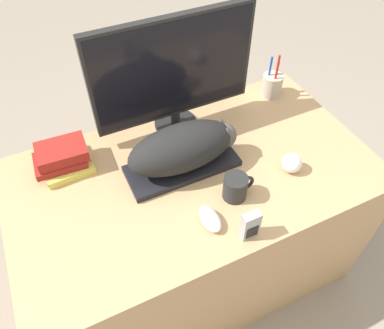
% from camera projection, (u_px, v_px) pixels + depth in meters
% --- Properties ---
extents(desk, '(1.30, 0.73, 0.71)m').
position_uv_depth(desk, '(194.00, 227.00, 1.60)').
color(desk, tan).
rests_on(desk, ground_plane).
extents(keyboard, '(0.40, 0.16, 0.02)m').
position_uv_depth(keyboard, '(182.00, 166.00, 1.34)').
color(keyboard, black).
rests_on(keyboard, desk).
extents(cat, '(0.40, 0.18, 0.16)m').
position_uv_depth(cat, '(185.00, 147.00, 1.27)').
color(cat, black).
rests_on(cat, keyboard).
extents(monitor, '(0.61, 0.17, 0.45)m').
position_uv_depth(monitor, '(174.00, 72.00, 1.32)').
color(monitor, black).
rests_on(monitor, desk).
extents(computer_mouse, '(0.06, 0.11, 0.04)m').
position_uv_depth(computer_mouse, '(210.00, 219.00, 1.17)').
color(computer_mouse, silver).
rests_on(computer_mouse, desk).
extents(coffee_mug, '(0.11, 0.08, 0.09)m').
position_uv_depth(coffee_mug, '(236.00, 187.00, 1.23)').
color(coffee_mug, black).
rests_on(coffee_mug, desk).
extents(pen_cup, '(0.09, 0.09, 0.20)m').
position_uv_depth(pen_cup, '(272.00, 85.00, 1.60)').
color(pen_cup, '#B2A893').
rests_on(pen_cup, desk).
extents(baseball, '(0.07, 0.07, 0.07)m').
position_uv_depth(baseball, '(292.00, 163.00, 1.31)').
color(baseball, silver).
rests_on(baseball, desk).
extents(phone, '(0.06, 0.03, 0.10)m').
position_uv_depth(phone, '(250.00, 225.00, 1.12)').
color(phone, '#99999E').
rests_on(phone, desk).
extents(book_stack, '(0.19, 0.17, 0.10)m').
position_uv_depth(book_stack, '(63.00, 158.00, 1.31)').
color(book_stack, '#CCC14C').
rests_on(book_stack, desk).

